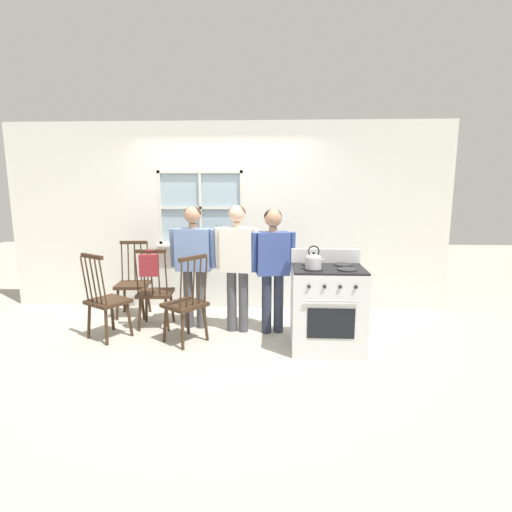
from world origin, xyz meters
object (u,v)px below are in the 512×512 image
chair_by_window (155,293)px  person_elderly_left (194,255)px  handbag (149,265)px  person_adult_right (273,259)px  person_teen_center (237,256)px  kettle (314,261)px  chair_near_wall (106,301)px  stove (327,307)px  chair_near_stove (133,284)px  potted_plant (216,239)px  chair_center_cluster (186,304)px

chair_by_window → person_elderly_left: person_elderly_left is taller
handbag → person_adult_right: bearing=4.5°
person_teen_center → person_elderly_left: bearing=177.4°
person_adult_right → kettle: bearing=-63.0°
chair_near_wall → stove: 2.59m
chair_by_window → chair_near_stove: (-0.45, 0.45, 0.00)m
potted_plant → person_adult_right: bearing=-48.9°
chair_near_stove → potted_plant: bearing=14.7°
chair_by_window → handbag: 0.47m
chair_near_wall → chair_center_cluster: size_ratio=1.00×
person_teen_center → stove: bearing=-15.6°
chair_by_window → stove: 2.19m
person_adult_right → stove: person_adult_right is taller
person_teen_center → kettle: size_ratio=6.37×
chair_near_stove → stove: stove is taller
chair_center_cluster → person_elderly_left: (0.00, 0.49, 0.49)m
chair_by_window → kettle: bearing=157.0°
chair_near_wall → person_teen_center: (1.53, 0.31, 0.50)m
chair_center_cluster → handbag: size_ratio=3.39×
chair_near_wall → chair_by_window: bearing=-107.6°
kettle → potted_plant: 1.98m
person_adult_right → person_teen_center: bearing=166.8°
chair_center_cluster → person_teen_center: size_ratio=0.66×
chair_by_window → stove: (2.11, -0.56, 0.02)m
chair_near_stove → stove: size_ratio=0.96×
person_elderly_left → stove: size_ratio=1.43×
chair_near_wall → person_teen_center: size_ratio=0.66×
person_adult_right → kettle: person_adult_right is taller
chair_by_window → kettle: size_ratio=4.21×
stove → handbag: 2.16m
kettle → chair_by_window: bearing=160.3°
person_teen_center → potted_plant: person_teen_center is taller
stove → kettle: 0.59m
stove → handbag: bearing=171.1°
kettle → person_adult_right: bearing=126.9°
stove → handbag: (-2.10, 0.33, 0.40)m
chair_center_cluster → chair_near_stove: size_ratio=1.00×
person_teen_center → potted_plant: size_ratio=4.93×
chair_near_wall → handbag: same height
stove → kettle: size_ratio=4.39×
chair_near_stove → person_adult_right: (1.95, -0.56, 0.48)m
chair_by_window → person_adult_right: bearing=172.3°
chair_near_stove → chair_by_window: bearing=-49.3°
stove → person_adult_right: bearing=143.9°
chair_near_stove → potted_plant: potted_plant is taller
chair_by_window → person_adult_right: size_ratio=0.68×
chair_center_cluster → person_teen_center: 0.84m
kettle → handbag: (-1.92, 0.46, -0.16)m
chair_by_window → chair_near_stove: same height
chair_center_cluster → chair_near_stove: same height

